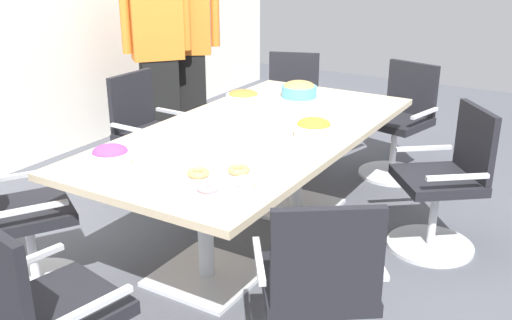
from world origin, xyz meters
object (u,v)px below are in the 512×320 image
at_px(office_chair_3, 317,300).
at_px(office_chair_4, 445,188).
at_px(conference_table, 256,149).
at_px(office_chair_0, 150,141).
at_px(office_chair_6, 291,113).
at_px(person_standing_0, 158,50).
at_px(snack_bowl_candy_mix, 110,156).
at_px(snack_bowl_pretzels, 243,97).
at_px(snack_bowl_cookies, 299,89).
at_px(office_chair_1, 17,223).
at_px(office_chair_5, 399,127).
at_px(plate_stack, 239,124).
at_px(snack_bowl_chips_orange, 314,128).
at_px(napkin_pile, 212,150).
at_px(donut_platter, 222,180).
at_px(person_standing_1, 187,45).

height_order(office_chair_3, office_chair_4, same).
relative_size(conference_table, office_chair_0, 2.64).
height_order(office_chair_6, person_standing_0, person_standing_0).
distance_m(snack_bowl_candy_mix, snack_bowl_pretzels, 1.40).
xyz_separation_m(snack_bowl_pretzels, snack_bowl_cookies, (0.34, -0.27, 0.02)).
height_order(office_chair_1, office_chair_6, same).
bearing_deg(office_chair_4, conference_table, 77.84).
bearing_deg(snack_bowl_pretzels, person_standing_0, 65.05).
height_order(office_chair_5, person_standing_0, person_standing_0).
distance_m(conference_table, office_chair_0, 1.14).
height_order(office_chair_3, plate_stack, office_chair_3).
relative_size(office_chair_0, snack_bowl_pretzels, 3.82).
height_order(snack_bowl_chips_orange, snack_bowl_cookies, snack_bowl_cookies).
height_order(conference_table, snack_bowl_pretzels, snack_bowl_pretzels).
bearing_deg(office_chair_1, plate_stack, 89.58).
height_order(office_chair_1, snack_bowl_pretzels, office_chair_1).
bearing_deg(snack_bowl_cookies, snack_bowl_pretzels, 142.33).
bearing_deg(office_chair_6, conference_table, 89.74).
distance_m(office_chair_1, napkin_pile, 1.12).
xyz_separation_m(snack_bowl_candy_mix, snack_bowl_pretzels, (1.40, 0.08, -0.01)).
bearing_deg(donut_platter, office_chair_0, 52.63).
height_order(office_chair_5, plate_stack, office_chair_5).
bearing_deg(snack_bowl_chips_orange, napkin_pile, 148.07).
bearing_deg(office_chair_3, office_chair_6, 84.96).
relative_size(office_chair_6, napkin_pile, 5.23).
distance_m(office_chair_1, plate_stack, 1.38).
height_order(conference_table, snack_bowl_candy_mix, snack_bowl_candy_mix).
relative_size(snack_bowl_chips_orange, donut_platter, 0.62).
distance_m(snack_bowl_candy_mix, snack_bowl_cookies, 1.75).
xyz_separation_m(snack_bowl_pretzels, napkin_pile, (-1.00, -0.43, -0.02)).
distance_m(office_chair_0, office_chair_1, 1.45).
relative_size(office_chair_1, donut_platter, 2.53).
distance_m(conference_table, office_chair_3, 1.35).
height_order(office_chair_5, snack_bowl_chips_orange, office_chair_5).
distance_m(snack_bowl_pretzels, napkin_pile, 1.09).
height_order(conference_table, office_chair_6, office_chair_6).
bearing_deg(napkin_pile, office_chair_5, -10.07).
xyz_separation_m(snack_bowl_chips_orange, donut_platter, (-0.84, 0.07, -0.04)).
relative_size(office_chair_4, office_chair_6, 1.00).
distance_m(office_chair_5, snack_bowl_cookies, 1.01).
relative_size(person_standing_0, snack_bowl_candy_mix, 8.54).
bearing_deg(office_chair_4, snack_bowl_chips_orange, 86.79).
height_order(office_chair_5, person_standing_1, person_standing_1).
distance_m(office_chair_3, office_chair_6, 2.85).
height_order(office_chair_3, napkin_pile, office_chair_3).
bearing_deg(office_chair_6, snack_bowl_chips_orange, 101.89).
xyz_separation_m(office_chair_5, napkin_pile, (-2.09, 0.37, 0.37)).
distance_m(office_chair_0, snack_bowl_pretzels, 0.82).
height_order(person_standing_0, plate_stack, person_standing_0).
relative_size(conference_table, snack_bowl_pretzels, 10.07).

